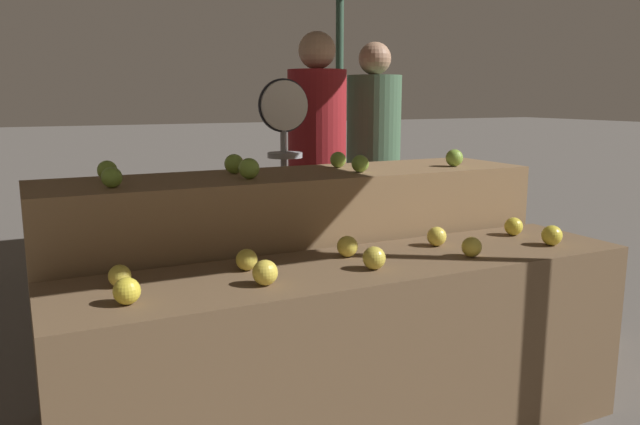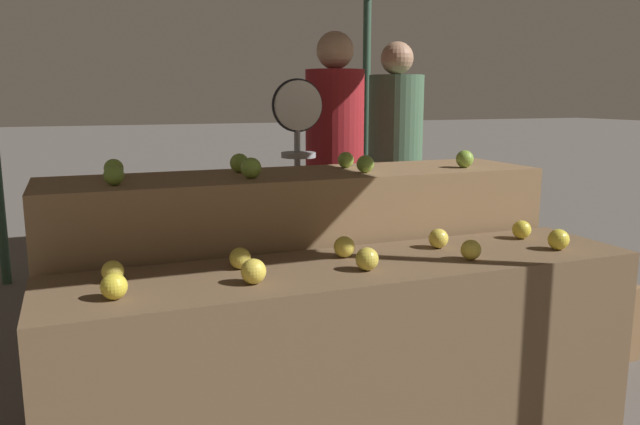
{
  "view_description": "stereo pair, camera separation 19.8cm",
  "coord_description": "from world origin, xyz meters",
  "px_view_note": "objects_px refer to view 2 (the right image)",
  "views": [
    {
      "loc": [
        -1.16,
        -2.01,
        1.4
      ],
      "look_at": [
        -0.03,
        0.3,
        0.92
      ],
      "focal_mm": 35.0,
      "sensor_mm": 36.0,
      "label": 1
    },
    {
      "loc": [
        -0.98,
        -2.09,
        1.4
      ],
      "look_at": [
        -0.03,
        0.3,
        0.92
      ],
      "focal_mm": 35.0,
      "sensor_mm": 36.0,
      "label": 2
    }
  ],
  "objects_px": {
    "person_vendor_at_scale": "(335,152)",
    "person_customer_left": "(395,148)",
    "wooden_crate_side": "(584,317)",
    "produce_scale": "(298,150)"
  },
  "relations": [
    {
      "from": "person_vendor_at_scale",
      "to": "person_customer_left",
      "type": "height_order",
      "value": "person_vendor_at_scale"
    },
    {
      "from": "person_vendor_at_scale",
      "to": "wooden_crate_side",
      "type": "xyz_separation_m",
      "value": [
        0.98,
        -1.23,
        -0.84
      ]
    },
    {
      "from": "person_vendor_at_scale",
      "to": "person_customer_left",
      "type": "xyz_separation_m",
      "value": [
        0.62,
        0.31,
        -0.02
      ]
    },
    {
      "from": "person_customer_left",
      "to": "wooden_crate_side",
      "type": "bearing_deg",
      "value": 78.61
    },
    {
      "from": "produce_scale",
      "to": "wooden_crate_side",
      "type": "height_order",
      "value": "produce_scale"
    },
    {
      "from": "produce_scale",
      "to": "person_customer_left",
      "type": "relative_size",
      "value": 0.84
    },
    {
      "from": "produce_scale",
      "to": "person_customer_left",
      "type": "xyz_separation_m",
      "value": [
        0.99,
        0.66,
        -0.07
      ]
    },
    {
      "from": "person_customer_left",
      "to": "wooden_crate_side",
      "type": "relative_size",
      "value": 4.36
    },
    {
      "from": "wooden_crate_side",
      "to": "person_customer_left",
      "type": "bearing_deg",
      "value": 103.11
    },
    {
      "from": "produce_scale",
      "to": "person_vendor_at_scale",
      "type": "distance_m",
      "value": 0.52
    }
  ]
}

